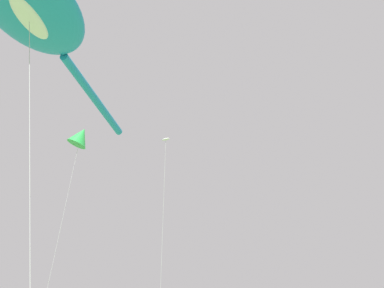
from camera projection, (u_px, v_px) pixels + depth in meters
name	position (u px, v px, depth m)	size (l,w,h in m)	color
big_show_kite	(35.00, 14.00, 18.61)	(12.94, 7.59, 15.72)	#1E8CBF
small_kite_triangle_green	(165.00, 159.00, 26.58)	(1.20, 1.23, 14.56)	white
small_kite_streamer_purple	(80.00, 137.00, 27.56)	(1.74, 1.99, 15.58)	green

